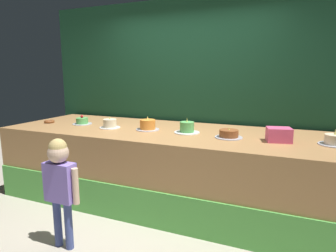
{
  "coord_description": "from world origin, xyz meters",
  "views": [
    {
      "loc": [
        1.35,
        -2.53,
        1.62
      ],
      "look_at": [
        0.11,
        0.42,
        1.03
      ],
      "focal_mm": 30.74,
      "sensor_mm": 36.0,
      "label": 1
    }
  ],
  "objects_px": {
    "donut": "(49,121)",
    "cake_left": "(110,124)",
    "child_figure": "(60,179)",
    "cake_center_right": "(187,128)",
    "cake_far_right": "(334,140)",
    "pink_box": "(279,135)",
    "cake_far_left": "(82,121)",
    "cake_right": "(229,134)",
    "cake_center_left": "(148,125)"
  },
  "relations": [
    {
      "from": "cake_far_left",
      "to": "cake_center_right",
      "type": "xyz_separation_m",
      "value": [
        1.54,
        0.01,
        0.02
      ]
    },
    {
      "from": "donut",
      "to": "cake_far_left",
      "type": "relative_size",
      "value": 0.54
    },
    {
      "from": "cake_center_right",
      "to": "cake_right",
      "type": "bearing_deg",
      "value": -8.53
    },
    {
      "from": "cake_left",
      "to": "cake_center_right",
      "type": "height_order",
      "value": "cake_center_right"
    },
    {
      "from": "child_figure",
      "to": "cake_center_left",
      "type": "relative_size",
      "value": 3.6
    },
    {
      "from": "donut",
      "to": "child_figure",
      "type": "bearing_deg",
      "value": -42.66
    },
    {
      "from": "cake_center_right",
      "to": "cake_far_right",
      "type": "xyz_separation_m",
      "value": [
        1.54,
        0.0,
        -0.01
      ]
    },
    {
      "from": "cake_left",
      "to": "cake_center_left",
      "type": "bearing_deg",
      "value": 7.95
    },
    {
      "from": "donut",
      "to": "cake_center_right",
      "type": "height_order",
      "value": "cake_center_right"
    },
    {
      "from": "child_figure",
      "to": "cake_center_right",
      "type": "bearing_deg",
      "value": 58.81
    },
    {
      "from": "donut",
      "to": "cake_far_right",
      "type": "bearing_deg",
      "value": 1.62
    },
    {
      "from": "cake_center_left",
      "to": "cake_right",
      "type": "height_order",
      "value": "cake_center_left"
    },
    {
      "from": "cake_center_right",
      "to": "cake_far_right",
      "type": "relative_size",
      "value": 1.04
    },
    {
      "from": "child_figure",
      "to": "cake_left",
      "type": "relative_size",
      "value": 3.97
    },
    {
      "from": "child_figure",
      "to": "cake_right",
      "type": "height_order",
      "value": "child_figure"
    },
    {
      "from": "pink_box",
      "to": "cake_far_left",
      "type": "bearing_deg",
      "value": 178.91
    },
    {
      "from": "cake_center_right",
      "to": "cake_right",
      "type": "distance_m",
      "value": 0.52
    },
    {
      "from": "cake_far_left",
      "to": "cake_center_right",
      "type": "height_order",
      "value": "cake_center_right"
    },
    {
      "from": "cake_center_left",
      "to": "cake_far_right",
      "type": "distance_m",
      "value": 2.05
    },
    {
      "from": "cake_left",
      "to": "donut",
      "type": "bearing_deg",
      "value": -179.57
    },
    {
      "from": "cake_far_left",
      "to": "cake_right",
      "type": "bearing_deg",
      "value": -1.83
    },
    {
      "from": "donut",
      "to": "cake_left",
      "type": "relative_size",
      "value": 0.54
    },
    {
      "from": "pink_box",
      "to": "donut",
      "type": "bearing_deg",
      "value": -179.26
    },
    {
      "from": "pink_box",
      "to": "cake_center_left",
      "type": "height_order",
      "value": "cake_center_left"
    },
    {
      "from": "child_figure",
      "to": "donut",
      "type": "distance_m",
      "value": 1.76
    },
    {
      "from": "pink_box",
      "to": "cake_center_left",
      "type": "xyz_separation_m",
      "value": [
        -1.54,
        0.04,
        -0.01
      ]
    },
    {
      "from": "cake_center_right",
      "to": "donut",
      "type": "bearing_deg",
      "value": -177.22
    },
    {
      "from": "cake_left",
      "to": "child_figure",
      "type": "bearing_deg",
      "value": -77.98
    },
    {
      "from": "cake_center_left",
      "to": "cake_far_left",
      "type": "bearing_deg",
      "value": 179.5
    },
    {
      "from": "cake_far_left",
      "to": "cake_center_left",
      "type": "xyz_separation_m",
      "value": [
        1.02,
        -0.01,
        0.02
      ]
    },
    {
      "from": "pink_box",
      "to": "cake_far_right",
      "type": "height_order",
      "value": "cake_far_right"
    },
    {
      "from": "pink_box",
      "to": "cake_left",
      "type": "relative_size",
      "value": 0.9
    },
    {
      "from": "cake_far_right",
      "to": "cake_left",
      "type": "bearing_deg",
      "value": -177.91
    },
    {
      "from": "pink_box",
      "to": "cake_center_right",
      "type": "height_order",
      "value": "cake_center_right"
    },
    {
      "from": "donut",
      "to": "cake_right",
      "type": "distance_m",
      "value": 2.56
    },
    {
      "from": "cake_center_right",
      "to": "cake_right",
      "type": "relative_size",
      "value": 1.01
    },
    {
      "from": "cake_center_right",
      "to": "pink_box",
      "type": "bearing_deg",
      "value": -3.35
    },
    {
      "from": "cake_center_left",
      "to": "cake_far_right",
      "type": "bearing_deg",
      "value": 0.61
    },
    {
      "from": "pink_box",
      "to": "cake_right",
      "type": "height_order",
      "value": "pink_box"
    },
    {
      "from": "cake_right",
      "to": "cake_center_left",
      "type": "bearing_deg",
      "value": 176.85
    },
    {
      "from": "donut",
      "to": "cake_center_right",
      "type": "distance_m",
      "value": 2.05
    },
    {
      "from": "donut",
      "to": "cake_left",
      "type": "bearing_deg",
      "value": 0.43
    },
    {
      "from": "cake_far_left",
      "to": "cake_left",
      "type": "height_order",
      "value": "cake_left"
    },
    {
      "from": "cake_left",
      "to": "cake_center_right",
      "type": "xyz_separation_m",
      "value": [
        1.02,
        0.09,
        0.01
      ]
    },
    {
      "from": "cake_center_right",
      "to": "cake_far_right",
      "type": "distance_m",
      "value": 1.54
    },
    {
      "from": "cake_left",
      "to": "cake_center_right",
      "type": "distance_m",
      "value": 1.03
    },
    {
      "from": "child_figure",
      "to": "cake_right",
      "type": "distance_m",
      "value": 1.78
    },
    {
      "from": "cake_center_left",
      "to": "cake_left",
      "type": "bearing_deg",
      "value": -172.05
    },
    {
      "from": "cake_far_left",
      "to": "cake_center_left",
      "type": "distance_m",
      "value": 1.02
    },
    {
      "from": "pink_box",
      "to": "cake_center_right",
      "type": "relative_size",
      "value": 0.78
    }
  ]
}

